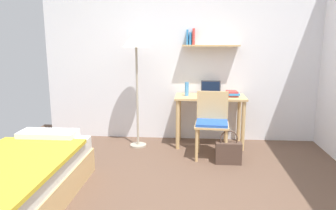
{
  "coord_description": "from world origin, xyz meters",
  "views": [
    {
      "loc": [
        0.12,
        -2.97,
        1.57
      ],
      "look_at": [
        -0.16,
        0.51,
        0.85
      ],
      "focal_mm": 34.42,
      "sensor_mm": 36.0,
      "label": 1
    }
  ],
  "objects_px": {
    "bed": "(17,183)",
    "desk_chair": "(212,121)",
    "standing_lamp": "(136,46)",
    "water_bottle": "(187,89)",
    "book_stack": "(232,94)",
    "desk": "(210,106)",
    "handbag": "(228,152)",
    "laptop": "(211,91)"
  },
  "relations": [
    {
      "from": "bed",
      "to": "desk_chair",
      "type": "distance_m",
      "value": 2.43
    },
    {
      "from": "bed",
      "to": "standing_lamp",
      "type": "bearing_deg",
      "value": 65.6
    },
    {
      "from": "water_bottle",
      "to": "book_stack",
      "type": "height_order",
      "value": "water_bottle"
    },
    {
      "from": "bed",
      "to": "desk",
      "type": "bearing_deg",
      "value": 46.28
    },
    {
      "from": "standing_lamp",
      "to": "book_stack",
      "type": "xyz_separation_m",
      "value": [
        1.38,
        0.14,
        -0.69
      ]
    },
    {
      "from": "desk",
      "to": "handbag",
      "type": "bearing_deg",
      "value": -73.63
    },
    {
      "from": "desk",
      "to": "book_stack",
      "type": "xyz_separation_m",
      "value": [
        0.32,
        0.0,
        0.19
      ]
    },
    {
      "from": "book_stack",
      "to": "desk",
      "type": "bearing_deg",
      "value": -179.78
    },
    {
      "from": "water_bottle",
      "to": "standing_lamp",
      "type": "bearing_deg",
      "value": -170.37
    },
    {
      "from": "bed",
      "to": "water_bottle",
      "type": "xyz_separation_m",
      "value": [
        1.55,
        1.96,
        0.61
      ]
    },
    {
      "from": "water_bottle",
      "to": "desk_chair",
      "type": "bearing_deg",
      "value": -53.4
    },
    {
      "from": "desk",
      "to": "book_stack",
      "type": "bearing_deg",
      "value": 0.22
    },
    {
      "from": "standing_lamp",
      "to": "bed",
      "type": "bearing_deg",
      "value": -114.4
    },
    {
      "from": "bed",
      "to": "handbag",
      "type": "height_order",
      "value": "bed"
    },
    {
      "from": "standing_lamp",
      "to": "handbag",
      "type": "relative_size",
      "value": 3.81
    },
    {
      "from": "desk_chair",
      "to": "book_stack",
      "type": "relative_size",
      "value": 3.48
    },
    {
      "from": "desk",
      "to": "handbag",
      "type": "relative_size",
      "value": 2.32
    },
    {
      "from": "standing_lamp",
      "to": "handbag",
      "type": "height_order",
      "value": "standing_lamp"
    },
    {
      "from": "desk",
      "to": "desk_chair",
      "type": "xyz_separation_m",
      "value": [
        0.01,
        -0.48,
        -0.1
      ]
    },
    {
      "from": "laptop",
      "to": "water_bottle",
      "type": "distance_m",
      "value": 0.38
    },
    {
      "from": "water_bottle",
      "to": "book_stack",
      "type": "relative_size",
      "value": 0.8
    },
    {
      "from": "handbag",
      "to": "desk_chair",
      "type": "bearing_deg",
      "value": 130.61
    },
    {
      "from": "standing_lamp",
      "to": "laptop",
      "type": "bearing_deg",
      "value": 12.14
    },
    {
      "from": "desk_chair",
      "to": "desk",
      "type": "bearing_deg",
      "value": 90.89
    },
    {
      "from": "bed",
      "to": "water_bottle",
      "type": "relative_size",
      "value": 9.22
    },
    {
      "from": "desk_chair",
      "to": "water_bottle",
      "type": "xyz_separation_m",
      "value": [
        -0.35,
        0.47,
        0.35
      ]
    },
    {
      "from": "book_stack",
      "to": "handbag",
      "type": "relative_size",
      "value": 0.57
    },
    {
      "from": "desk_chair",
      "to": "water_bottle",
      "type": "relative_size",
      "value": 4.36
    },
    {
      "from": "book_stack",
      "to": "handbag",
      "type": "xyz_separation_m",
      "value": [
        -0.11,
        -0.73,
        -0.64
      ]
    },
    {
      "from": "bed",
      "to": "book_stack",
      "type": "bearing_deg",
      "value": 41.83
    },
    {
      "from": "book_stack",
      "to": "standing_lamp",
      "type": "bearing_deg",
      "value": -174.36
    },
    {
      "from": "desk",
      "to": "standing_lamp",
      "type": "distance_m",
      "value": 1.38
    },
    {
      "from": "book_stack",
      "to": "handbag",
      "type": "height_order",
      "value": "book_stack"
    },
    {
      "from": "desk_chair",
      "to": "book_stack",
      "type": "xyz_separation_m",
      "value": [
        0.31,
        0.49,
        0.29
      ]
    },
    {
      "from": "bed",
      "to": "water_bottle",
      "type": "bearing_deg",
      "value": 51.74
    },
    {
      "from": "water_bottle",
      "to": "handbag",
      "type": "bearing_deg",
      "value": -52.0
    },
    {
      "from": "desk_chair",
      "to": "bed",
      "type": "bearing_deg",
      "value": -141.82
    },
    {
      "from": "laptop",
      "to": "bed",
      "type": "bearing_deg",
      "value": -132.57
    },
    {
      "from": "bed",
      "to": "standing_lamp",
      "type": "xyz_separation_m",
      "value": [
        0.84,
        1.84,
        1.24
      ]
    },
    {
      "from": "desk",
      "to": "desk_chair",
      "type": "relative_size",
      "value": 1.16
    },
    {
      "from": "desk",
      "to": "laptop",
      "type": "height_order",
      "value": "laptop"
    },
    {
      "from": "water_bottle",
      "to": "laptop",
      "type": "bearing_deg",
      "value": 17.03
    }
  ]
}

